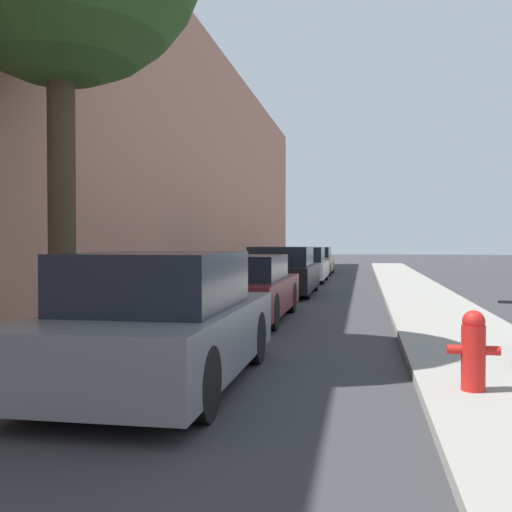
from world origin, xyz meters
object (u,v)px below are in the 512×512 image
object	(u,v)px
parked_car_black	(282,272)
parked_car_white	(302,265)
parked_car_maroon	(243,289)
fire_hydrant	(473,349)
parked_car_grey	(162,323)
parked_car_champagne	(314,261)

from	to	relation	value
parked_car_black	parked_car_white	size ratio (longest dim) A/B	1.09
parked_car_maroon	parked_car_black	xyz separation A→B (m)	(0.00, 5.87, 0.04)
parked_car_white	fire_hydrant	bearing A→B (deg)	-78.91
parked_car_grey	parked_car_champagne	bearing A→B (deg)	90.42
parked_car_black	parked_car_white	distance (m)	5.75
parked_car_white	parked_car_champagne	size ratio (longest dim) A/B	0.91
parked_car_grey	parked_car_black	distance (m)	11.41
parked_car_maroon	parked_car_white	distance (m)	11.62
parked_car_maroon	fire_hydrant	bearing A→B (deg)	-59.20
parked_car_black	fire_hydrant	bearing A→B (deg)	-73.63
parked_car_maroon	parked_car_white	size ratio (longest dim) A/B	1.11
parked_car_maroon	parked_car_white	world-z (taller)	parked_car_white
parked_car_grey	fire_hydrant	world-z (taller)	parked_car_grey
parked_car_maroon	fire_hydrant	size ratio (longest dim) A/B	5.77
parked_car_grey	parked_car_white	world-z (taller)	parked_car_grey
parked_car_grey	parked_car_maroon	bearing A→B (deg)	92.07
parked_car_black	fire_hydrant	distance (m)	12.07
fire_hydrant	parked_car_white	bearing A→B (deg)	101.09
parked_car_maroon	parked_car_black	size ratio (longest dim) A/B	1.02
parked_car_maroon	parked_car_champagne	bearing A→B (deg)	89.89
parked_car_white	parked_car_champagne	bearing A→B (deg)	89.74
parked_car_grey	fire_hydrant	distance (m)	3.21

